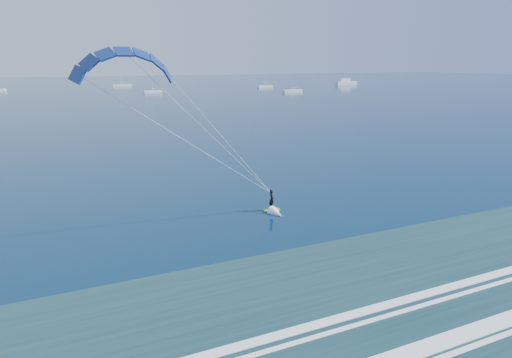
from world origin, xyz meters
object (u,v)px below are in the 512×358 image
Objects in this scene: motor_yacht at (346,82)px; sailboat_4 at (122,85)px; kitesurfer_rig at (204,129)px; sailboat_3 at (153,92)px; sailboat_6 at (292,91)px; sailboat_5 at (265,86)px.

motor_yacht is 1.04× the size of sailboat_4.
kitesurfer_rig is 1.40× the size of motor_yacht.
sailboat_6 is (58.81, -20.86, 0.01)m from sailboat_3.
sailboat_6 reaches higher than sailboat_5.
motor_yacht is (155.22, 193.69, -6.90)m from kitesurfer_rig.
sailboat_3 is at bearing 160.47° from sailboat_6.
motor_yacht is 1.20× the size of sailboat_5.
kitesurfer_rig is 231.73m from sailboat_4.
kitesurfer_rig is 1.46× the size of sailboat_4.
motor_yacht is at bearing 36.29° from sailboat_6.
sailboat_4 is 1.15× the size of sailboat_5.
sailboat_3 is at bearing -164.58° from sailboat_5.
sailboat_5 reaches higher than motor_yacht.
sailboat_5 is at bearing -172.56° from motor_yacht.
sailboat_4 reaches higher than motor_yacht.
kitesurfer_rig is 1.81× the size of sailboat_3.
sailboat_6 is (-5.13, -38.49, 0.01)m from sailboat_5.
kitesurfer_rig is at bearing -117.69° from sailboat_5.
kitesurfer_rig is 1.68× the size of sailboat_5.
sailboat_3 is 0.86× the size of sailboat_6.
sailboat_4 is (-3.18, 61.02, 0.02)m from sailboat_3.
sailboat_3 is at bearing -87.02° from sailboat_4.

